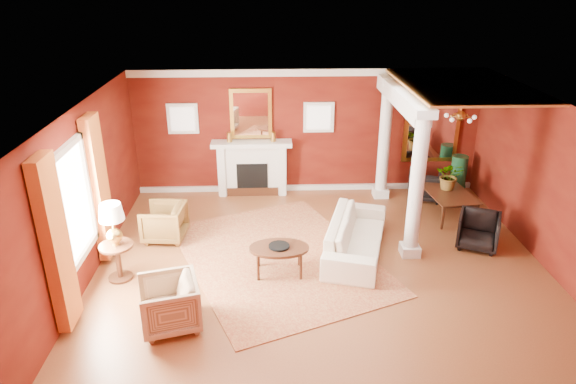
{
  "coord_description": "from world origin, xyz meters",
  "views": [
    {
      "loc": [
        -0.9,
        -7.96,
        4.9
      ],
      "look_at": [
        -0.56,
        0.68,
        1.15
      ],
      "focal_mm": 32.0,
      "sensor_mm": 36.0,
      "label": 1
    }
  ],
  "objects_px": {
    "armchair_leopard": "(164,221)",
    "armchair_stripe": "(169,302)",
    "sofa": "(356,230)",
    "dining_table": "(447,195)",
    "coffee_table": "(279,249)",
    "side_table": "(114,230)"
  },
  "relations": [
    {
      "from": "armchair_leopard",
      "to": "side_table",
      "type": "relative_size",
      "value": 0.57
    },
    {
      "from": "side_table",
      "to": "coffee_table",
      "type": "bearing_deg",
      "value": 1.19
    },
    {
      "from": "sofa",
      "to": "armchair_stripe",
      "type": "distance_m",
      "value": 3.72
    },
    {
      "from": "sofa",
      "to": "armchair_stripe",
      "type": "xyz_separation_m",
      "value": [
        -3.1,
        -2.05,
        -0.04
      ]
    },
    {
      "from": "armchair_leopard",
      "to": "armchair_stripe",
      "type": "bearing_deg",
      "value": 17.47
    },
    {
      "from": "sofa",
      "to": "armchair_leopard",
      "type": "height_order",
      "value": "sofa"
    },
    {
      "from": "side_table",
      "to": "dining_table",
      "type": "relative_size",
      "value": 0.9
    },
    {
      "from": "armchair_leopard",
      "to": "coffee_table",
      "type": "height_order",
      "value": "armchair_leopard"
    },
    {
      "from": "sofa",
      "to": "coffee_table",
      "type": "xyz_separation_m",
      "value": [
        -1.45,
        -0.66,
        0.01
      ]
    },
    {
      "from": "sofa",
      "to": "coffee_table",
      "type": "relative_size",
      "value": 2.3
    },
    {
      "from": "armchair_leopard",
      "to": "dining_table",
      "type": "height_order",
      "value": "dining_table"
    },
    {
      "from": "side_table",
      "to": "armchair_leopard",
      "type": "bearing_deg",
      "value": 69.51
    },
    {
      "from": "dining_table",
      "to": "armchair_leopard",
      "type": "bearing_deg",
      "value": 92.87
    },
    {
      "from": "dining_table",
      "to": "armchair_stripe",
      "type": "bearing_deg",
      "value": 118.38
    },
    {
      "from": "coffee_table",
      "to": "side_table",
      "type": "bearing_deg",
      "value": -178.81
    },
    {
      "from": "armchair_stripe",
      "to": "sofa",
      "type": "bearing_deg",
      "value": 108.8
    },
    {
      "from": "coffee_table",
      "to": "armchair_leopard",
      "type": "bearing_deg",
      "value": 148.78
    },
    {
      "from": "coffee_table",
      "to": "dining_table",
      "type": "relative_size",
      "value": 0.66
    },
    {
      "from": "sofa",
      "to": "dining_table",
      "type": "bearing_deg",
      "value": -38.22
    },
    {
      "from": "coffee_table",
      "to": "dining_table",
      "type": "bearing_deg",
      "value": 31.69
    },
    {
      "from": "armchair_leopard",
      "to": "armchair_stripe",
      "type": "relative_size",
      "value": 0.94
    },
    {
      "from": "dining_table",
      "to": "sofa",
      "type": "bearing_deg",
      "value": 119.73
    }
  ]
}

